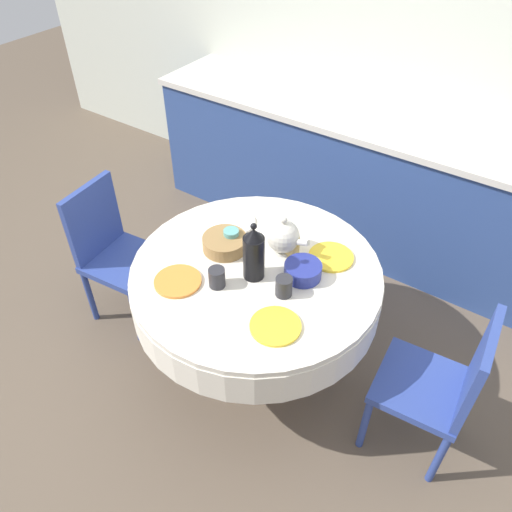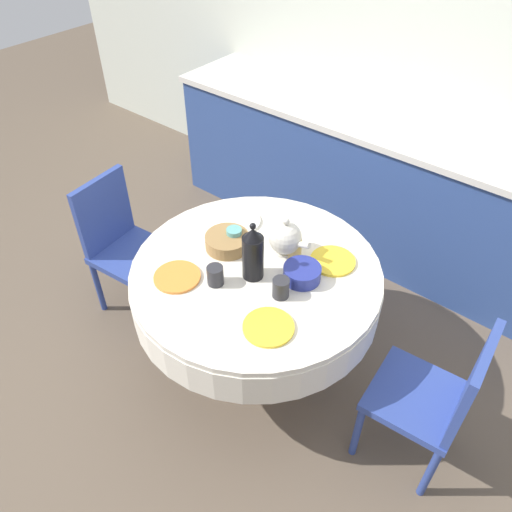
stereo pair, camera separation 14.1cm
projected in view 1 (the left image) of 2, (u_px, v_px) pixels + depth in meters
name	position (u px, v px, depth m)	size (l,w,h in m)	color
ground_plane	(256.00, 363.00, 2.90)	(12.00, 12.00, 0.00)	brown
wall_back	(413.00, 48.00, 3.13)	(7.00, 0.05, 2.60)	beige
kitchen_counter	(371.00, 183.00, 3.46)	(3.24, 0.64, 0.95)	#2D4784
dining_table	(256.00, 287.00, 2.49)	(1.23, 1.23, 0.75)	olive
chair_left	(442.00, 384.00, 2.22)	(0.43, 0.43, 0.88)	#2D428E
chair_right	(113.00, 248.00, 2.92)	(0.44, 0.44, 0.88)	#2D428E
plate_near_left	(178.00, 281.00, 2.33)	(0.22, 0.22, 0.01)	orange
cup_near_left	(217.00, 278.00, 2.29)	(0.08, 0.08, 0.10)	#28282D
plate_near_right	(275.00, 326.00, 2.13)	(0.22, 0.22, 0.01)	yellow
cup_near_right	(284.00, 286.00, 2.25)	(0.08, 0.08, 0.10)	#28282D
plate_far_left	(234.00, 222.00, 2.67)	(0.22, 0.22, 0.01)	white
cup_far_left	(231.00, 238.00, 2.50)	(0.08, 0.08, 0.10)	#5BA39E
plate_far_right	(331.00, 257.00, 2.46)	(0.22, 0.22, 0.01)	yellow
cup_far_right	(292.00, 245.00, 2.46)	(0.08, 0.08, 0.10)	#DBB766
coffee_carafe	(254.00, 254.00, 2.28)	(0.10, 0.10, 0.31)	black
teapot	(283.00, 237.00, 2.44)	(0.23, 0.17, 0.21)	silver
bread_basket	(225.00, 243.00, 2.50)	(0.22, 0.22, 0.07)	olive
fruit_bowl	(303.00, 271.00, 2.34)	(0.18, 0.18, 0.07)	navy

